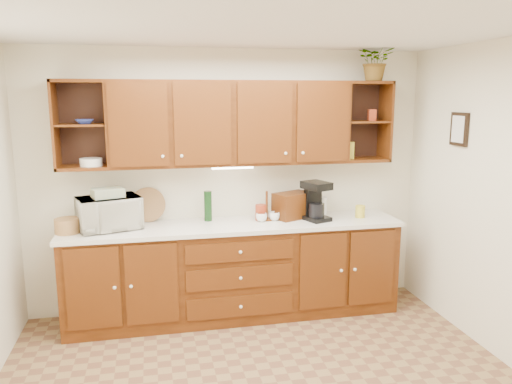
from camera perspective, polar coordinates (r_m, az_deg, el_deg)
name	(u,v)px	position (r m, az deg, el deg)	size (l,w,h in m)	color
ceiling	(271,22)	(3.28, 1.69, 18.87)	(4.00, 4.00, 0.00)	white
back_wall	(229,181)	(5.04, -3.08, 1.25)	(4.00, 4.00, 0.00)	beige
base_cabinets	(235,271)	(4.97, -2.44, -9.04)	(3.20, 0.60, 0.90)	#391906
countertop	(235,225)	(4.82, -2.46, -3.82)	(3.24, 0.64, 0.04)	silver
upper_cabinets	(232,123)	(4.81, -2.74, 7.90)	(3.20, 0.33, 0.80)	#391906
undercabinet_light	(232,167)	(4.80, -2.70, 2.82)	(0.40, 0.05, 0.03)	white
framed_picture	(459,129)	(4.91, 22.22, 6.67)	(0.03, 0.24, 0.30)	black
wicker_basket	(67,226)	(4.77, -20.76, -3.63)	(0.22, 0.22, 0.13)	#A57245
microwave	(109,213)	(4.77, -16.46, -2.33)	(0.54, 0.37, 0.30)	silver
towel_stack	(108,193)	(4.73, -16.58, -0.08)	(0.27, 0.20, 0.08)	#DAC266
wine_bottle	(208,206)	(4.90, -5.51, -1.61)	(0.08, 0.08, 0.29)	black
woven_tray	(149,220)	(4.99, -12.18, -3.20)	(0.34, 0.34, 0.02)	#A57245
bread_box	(292,205)	(5.00, 4.19, -1.54)	(0.37, 0.23, 0.26)	#391906
mug_tree	(267,216)	(4.92, 1.23, -2.71)	(0.28, 0.27, 0.29)	#391906
canister_red	(261,212)	(4.92, 0.56, -2.34)	(0.11, 0.11, 0.15)	maroon
canister_white	(323,207)	(5.11, 7.63, -1.67)	(0.08, 0.08, 0.20)	white
canister_yellow	(360,211)	(5.13, 11.81, -2.19)	(0.10, 0.10, 0.12)	gold
coffee_maker	(315,201)	(4.95, 6.79, -1.08)	(0.29, 0.32, 0.38)	black
bowl_stack	(85,122)	(4.75, -19.00, 7.61)	(0.16, 0.16, 0.04)	navy
plate_stack	(91,162)	(4.77, -18.33, 3.26)	(0.20, 0.20, 0.07)	white
pantry_box_yellow	(349,150)	(5.16, 10.62, 4.71)	(0.09, 0.07, 0.17)	gold
pantry_box_red	(372,115)	(5.21, 13.11, 8.57)	(0.08, 0.07, 0.11)	maroon
potted_plant	(376,61)	(5.19, 13.58, 14.38)	(0.35, 0.30, 0.39)	#999999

